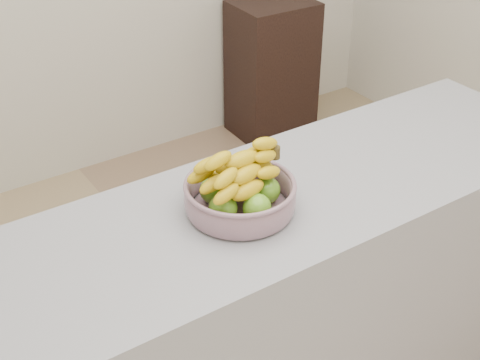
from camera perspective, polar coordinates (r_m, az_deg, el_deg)
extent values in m
cube|color=gray|center=(2.23, 3.97, -10.60)|extent=(2.00, 0.60, 0.90)
cube|color=black|center=(4.01, 2.71, 9.41)|extent=(0.46, 0.38, 0.81)
cylinder|color=#8E95AA|center=(1.86, 0.00, -2.44)|extent=(0.26, 0.26, 0.01)
torus|color=#8E95AA|center=(1.82, 0.00, -0.42)|extent=(0.31, 0.31, 0.01)
sphere|color=#5A9119|center=(1.78, 1.46, -2.39)|extent=(0.08, 0.08, 0.08)
sphere|color=#5A9119|center=(1.85, 2.26, -0.87)|extent=(0.08, 0.08, 0.08)
sphere|color=#5A9119|center=(1.90, 0.00, 0.01)|extent=(0.08, 0.08, 0.08)
sphere|color=#5A9119|center=(1.85, -2.27, -0.87)|extent=(0.08, 0.08, 0.08)
sphere|color=#5A9119|center=(1.78, -1.46, -2.39)|extent=(0.08, 0.08, 0.08)
ellipsoid|color=yellow|center=(1.77, 0.67, -0.88)|extent=(0.20, 0.08, 0.05)
ellipsoid|color=yellow|center=(1.80, -0.26, -0.18)|extent=(0.20, 0.05, 0.05)
ellipsoid|color=yellow|center=(1.84, -1.17, 0.48)|extent=(0.20, 0.06, 0.05)
ellipsoid|color=yellow|center=(1.77, 0.51, 0.50)|extent=(0.20, 0.09, 0.05)
ellipsoid|color=yellow|center=(1.81, -0.50, 1.22)|extent=(0.20, 0.07, 0.05)
ellipsoid|color=yellow|center=(1.78, 0.16, 1.77)|extent=(0.20, 0.05, 0.05)
cylinder|color=#433515|center=(1.85, 2.97, 2.37)|extent=(0.03, 0.03, 0.03)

